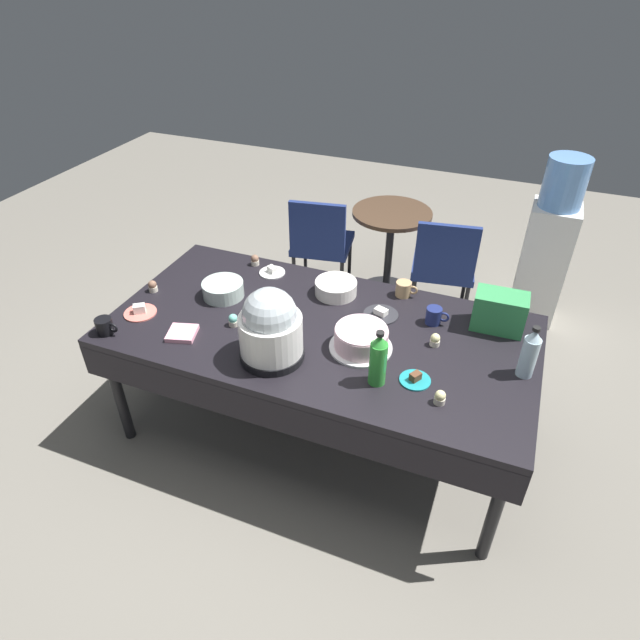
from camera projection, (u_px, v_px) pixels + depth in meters
name	position (u px, v px, depth m)	size (l,w,h in m)	color
ground	(320.00, 427.00, 3.25)	(9.00, 9.00, 0.00)	slate
potluck_table	(320.00, 337.00, 2.84)	(2.20, 1.10, 0.75)	black
frosted_layer_cake	(361.00, 339.00, 2.64)	(0.31, 0.31, 0.12)	silver
slow_cooker	(270.00, 328.00, 2.52)	(0.31, 0.31, 0.38)	black
glass_salad_bowl	(223.00, 289.00, 3.03)	(0.23, 0.23, 0.09)	#B2C6BC
ceramic_snack_bowl	(336.00, 288.00, 3.05)	(0.24, 0.24, 0.08)	silver
dessert_plate_white	(272.00, 272.00, 3.25)	(0.15, 0.15, 0.04)	white
dessert_plate_coral	(140.00, 311.00, 2.91)	(0.17, 0.17, 0.05)	#E07266
dessert_plate_teal	(415.00, 379.00, 2.47)	(0.14, 0.14, 0.05)	teal
dessert_plate_charcoal	(381.00, 314.00, 2.89)	(0.19, 0.19, 0.04)	#2D2D33
cupcake_mint	(233.00, 320.00, 2.81)	(0.05, 0.05, 0.07)	beige
cupcake_cocoa	(255.00, 260.00, 3.32)	(0.05, 0.05, 0.07)	beige
cupcake_rose	(435.00, 340.00, 2.67)	(0.05, 0.05, 0.07)	beige
cupcake_vanilla	(153.00, 286.00, 3.07)	(0.05, 0.05, 0.07)	beige
cupcake_berry	(440.00, 397.00, 2.34)	(0.05, 0.05, 0.07)	beige
soda_bottle_water	(529.00, 353.00, 2.44)	(0.08, 0.08, 0.27)	silver
soda_bottle_lime_soda	(378.00, 360.00, 2.40)	(0.08, 0.08, 0.29)	green
coffee_mug_black	(105.00, 326.00, 2.75)	(0.13, 0.09, 0.09)	black
coffee_mug_navy	(434.00, 316.00, 2.82)	(0.12, 0.08, 0.09)	navy
coffee_mug_tan	(404.00, 289.00, 3.03)	(0.13, 0.09, 0.09)	tan
soda_carton	(499.00, 311.00, 2.75)	(0.26, 0.16, 0.20)	#338C4C
paper_napkin_stack	(182.00, 333.00, 2.75)	(0.14, 0.14, 0.02)	pink
maroon_chair_left	(321.00, 240.00, 4.15)	(0.51, 0.51, 0.85)	navy
maroon_chair_right	(444.00, 263.00, 3.86)	(0.50, 0.50, 0.85)	navy
round_cafe_table	(390.00, 238.00, 4.17)	(0.60, 0.60, 0.72)	#473323
water_cooler	(547.00, 247.00, 3.86)	(0.32, 0.32, 1.24)	silver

